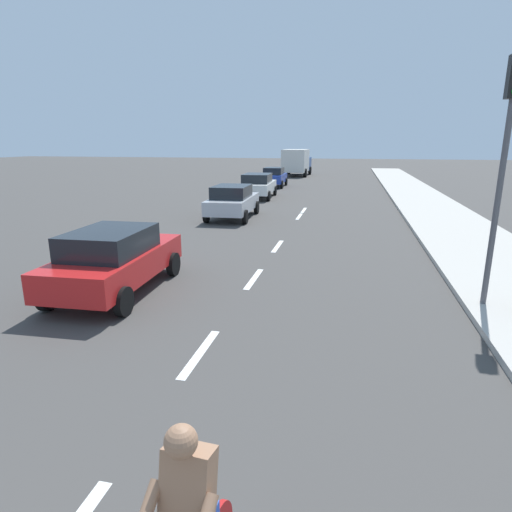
{
  "coord_description": "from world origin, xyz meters",
  "views": [
    {
      "loc": [
        2.4,
        1.12,
        3.54
      ],
      "look_at": [
        0.43,
        10.06,
        1.1
      ],
      "focal_mm": 30.02,
      "sensor_mm": 36.0,
      "label": 1
    }
  ],
  "objects_px": {
    "parked_car_red": "(115,258)",
    "parked_car_silver": "(233,201)",
    "parked_car_blue": "(274,176)",
    "delivery_truck": "(297,162)",
    "traffic_signal": "(507,139)",
    "parked_car_white": "(258,185)"
  },
  "relations": [
    {
      "from": "traffic_signal",
      "to": "parked_car_blue",
      "type": "bearing_deg",
      "value": 109.9
    },
    {
      "from": "parked_car_red",
      "to": "parked_car_white",
      "type": "distance_m",
      "value": 18.6
    },
    {
      "from": "parked_car_red",
      "to": "parked_car_blue",
      "type": "xyz_separation_m",
      "value": [
        -0.71,
        25.89,
        -0.0
      ]
    },
    {
      "from": "delivery_truck",
      "to": "traffic_signal",
      "type": "bearing_deg",
      "value": -75.15
    },
    {
      "from": "parked_car_red",
      "to": "parked_car_silver",
      "type": "relative_size",
      "value": 0.99
    },
    {
      "from": "parked_car_red",
      "to": "traffic_signal",
      "type": "xyz_separation_m",
      "value": [
        8.41,
        0.68,
        2.77
      ]
    },
    {
      "from": "parked_car_white",
      "to": "delivery_truck",
      "type": "relative_size",
      "value": 0.73
    },
    {
      "from": "parked_car_silver",
      "to": "delivery_truck",
      "type": "relative_size",
      "value": 0.69
    },
    {
      "from": "parked_car_white",
      "to": "parked_car_blue",
      "type": "xyz_separation_m",
      "value": [
        -0.2,
        7.3,
        -0.01
      ]
    },
    {
      "from": "parked_car_silver",
      "to": "delivery_truck",
      "type": "height_order",
      "value": "delivery_truck"
    },
    {
      "from": "parked_car_white",
      "to": "parked_car_blue",
      "type": "distance_m",
      "value": 7.31
    },
    {
      "from": "parked_car_blue",
      "to": "traffic_signal",
      "type": "bearing_deg",
      "value": -71.23
    },
    {
      "from": "parked_car_red",
      "to": "delivery_truck",
      "type": "relative_size",
      "value": 0.68
    },
    {
      "from": "parked_car_white",
      "to": "parked_car_blue",
      "type": "height_order",
      "value": "same"
    },
    {
      "from": "parked_car_blue",
      "to": "delivery_truck",
      "type": "xyz_separation_m",
      "value": [
        0.3,
        12.25,
        0.67
      ]
    },
    {
      "from": "delivery_truck",
      "to": "traffic_signal",
      "type": "distance_m",
      "value": 38.54
    },
    {
      "from": "parked_car_red",
      "to": "delivery_truck",
      "type": "bearing_deg",
      "value": 88.47
    },
    {
      "from": "parked_car_silver",
      "to": "traffic_signal",
      "type": "bearing_deg",
      "value": -52.17
    },
    {
      "from": "parked_car_silver",
      "to": "parked_car_blue",
      "type": "relative_size",
      "value": 1.1
    },
    {
      "from": "parked_car_silver",
      "to": "delivery_truck",
      "type": "bearing_deg",
      "value": 88.61
    },
    {
      "from": "parked_car_red",
      "to": "traffic_signal",
      "type": "relative_size",
      "value": 0.83
    },
    {
      "from": "parked_car_red",
      "to": "delivery_truck",
      "type": "height_order",
      "value": "delivery_truck"
    }
  ]
}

